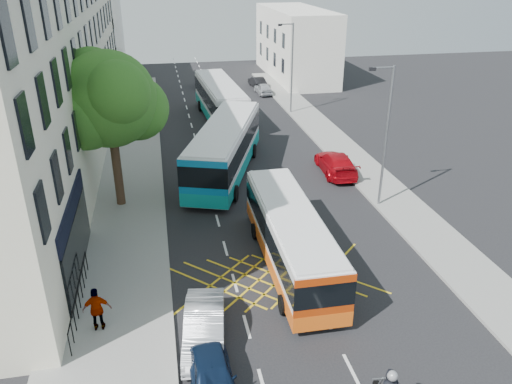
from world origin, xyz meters
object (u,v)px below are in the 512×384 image
bus_mid (225,148)px  pedestrian_far (97,309)px  bus_near (291,237)px  red_hatchback (336,163)px  bus_far (220,100)px  distant_car_dark (257,82)px  street_tree (108,100)px  lamp_far (291,64)px  parked_car_silver (204,327)px  parked_car_blue (212,375)px  distant_car_silver (263,89)px  lamp_near (385,131)px  distant_car_grey (209,82)px

bus_mid → pedestrian_far: (-7.00, -14.74, -0.74)m
bus_near → red_hatchback: 11.94m
bus_far → distant_car_dark: size_ratio=3.45×
bus_mid → distant_car_dark: 25.74m
red_hatchback → street_tree: bearing=12.5°
lamp_far → parked_car_silver: lamp_far is taller
parked_car_blue → distant_car_silver: 40.95m
lamp_near → pedestrian_far: bearing=-151.5°
lamp_far → bus_near: (-6.61, -25.08, -3.11)m
distant_car_silver → parked_car_blue: bearing=73.6°
lamp_far → bus_far: lamp_far is taller
bus_near → parked_car_blue: bearing=-122.8°
lamp_near → red_hatchback: 6.58m
parked_car_silver → pedestrian_far: (-3.91, 1.38, 0.38)m
lamp_far → bus_mid: lamp_far is taller
red_hatchback → distant_car_silver: (-0.19, 22.53, -0.11)m
lamp_far → bus_mid: size_ratio=0.64×
pedestrian_far → lamp_far: bearing=-117.1°
parked_car_silver → distant_car_grey: bearing=91.1°
red_hatchback → distant_car_grey: bearing=-75.0°
parked_car_blue → distant_car_grey: distant_car_grey is taller
distant_car_dark → lamp_far: bearing=88.4°
bus_far → distant_car_silver: bus_far is taller
parked_car_blue → pedestrian_far: pedestrian_far is taller
street_tree → distant_car_grey: 30.61m
lamp_far → parked_car_blue: lamp_far is taller
bus_mid → red_hatchback: bearing=9.4°
parked_car_blue → red_hatchback: (10.40, 17.13, 0.08)m
bus_mid → red_hatchback: (7.31, -1.32, -1.09)m
bus_near → parked_car_blue: size_ratio=2.73×
street_tree → pedestrian_far: street_tree is taller
parked_car_silver → distant_car_dark: (10.24, 40.81, -0.11)m
lamp_near → pedestrian_far: (-15.01, -8.16, -3.55)m
bus_far → lamp_near: bearing=-73.8°
street_tree → lamp_near: size_ratio=1.10×
bus_far → parked_car_silver: size_ratio=2.92×
bus_near → distant_car_silver: 33.38m
lamp_near → lamp_far: size_ratio=1.00×
bus_near → bus_mid: bearing=97.4°
street_tree → distant_car_dark: street_tree is taller
bus_mid → red_hatchback: size_ratio=2.52×
lamp_near → parked_car_silver: lamp_near is taller
street_tree → distant_car_silver: street_tree is taller
bus_mid → pedestrian_far: bearing=-95.8°
bus_far → red_hatchback: (5.96, -13.93, -1.08)m
bus_near → parked_car_silver: 6.38m
distant_car_grey → street_tree: bearing=-111.2°
street_tree → distant_car_dark: bearing=63.9°
red_hatchback → parked_car_blue: bearing=61.9°
parked_car_silver → distant_car_dark: size_ratio=1.18×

